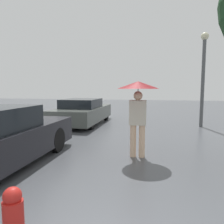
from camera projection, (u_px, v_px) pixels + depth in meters
The scene contains 4 objects.
pedestrian at pixel (138, 98), 5.32m from camera, with size 1.02×1.02×1.88m.
parked_car_farthest at pixel (83, 112), 10.47m from camera, with size 1.82×4.34×1.20m.
street_lamp at pixel (203, 70), 9.43m from camera, with size 0.33×0.33×4.07m.
fire_hydrant at pixel (14, 222), 2.23m from camera, with size 0.21×0.21×0.73m.
Camera 1 is at (0.09, -1.01, 1.73)m, focal length 35.00 mm.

